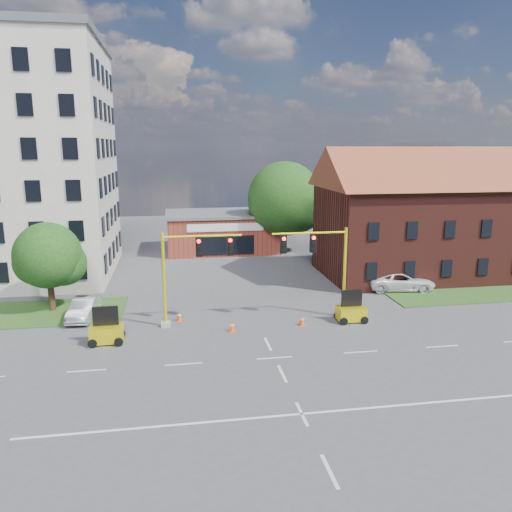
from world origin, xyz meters
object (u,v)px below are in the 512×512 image
signal_mast_west (190,267)px  trailer_west (107,332)px  signal_mast_east (321,262)px  trailer_east (351,312)px  pickup_white (400,281)px

signal_mast_west → trailer_west: 6.42m
trailer_west → signal_mast_east: bearing=7.8°
signal_mast_west → trailer_west: signal_mast_west is taller
signal_mast_east → trailer_east: size_ratio=2.98×
pickup_white → trailer_west: bearing=117.5°
trailer_east → trailer_west: bearing=-175.2°
signal_mast_west → signal_mast_east: same height
signal_mast_west → trailer_west: (-5.07, -2.23, -3.24)m
trailer_west → trailer_east: 15.69m
signal_mast_west → trailer_east: 11.11m
signal_mast_east → trailer_east: (1.86, -0.99, -3.27)m
signal_mast_west → trailer_west: size_ratio=2.86×
signal_mast_east → trailer_west: (-13.78, -2.23, -3.24)m
signal_mast_east → pickup_white: 10.50m
trailer_west → trailer_east: bearing=3.1°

